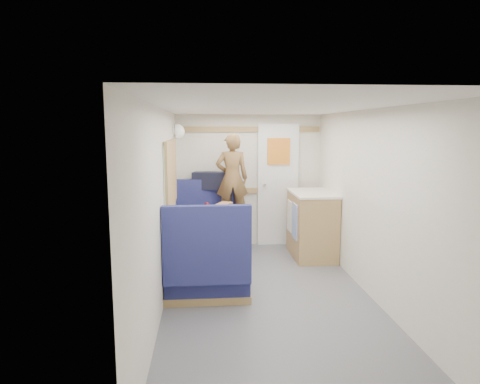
{
  "coord_description": "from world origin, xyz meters",
  "views": [
    {
      "loc": [
        -0.66,
        -4.2,
        1.81
      ],
      "look_at": [
        -0.24,
        0.9,
        1.03
      ],
      "focal_mm": 32.0,
      "sensor_mm": 36.0,
      "label": 1
    }
  ],
  "objects": [
    {
      "name": "floor",
      "position": [
        0.0,
        0.0,
        0.0
      ],
      "size": [
        4.5,
        4.5,
        0.0
      ],
      "primitive_type": "plane",
      "color": "#515156",
      "rests_on": "ground"
    },
    {
      "name": "duffel_bag",
      "position": [
        -0.58,
        2.12,
        1.03
      ],
      "size": [
        0.57,
        0.39,
        0.25
      ],
      "primitive_type": "cube",
      "rotation": [
        0.0,
        0.0,
        -0.28
      ],
      "color": "black",
      "rests_on": "ledge"
    },
    {
      "name": "galley_counter",
      "position": [
        0.82,
        1.55,
        0.47
      ],
      "size": [
        0.57,
        0.92,
        0.92
      ],
      "color": "#9D7647",
      "rests_on": "floor"
    },
    {
      "name": "ceiling",
      "position": [
        0.0,
        0.0,
        2.0
      ],
      "size": [
        4.5,
        4.5,
        0.0
      ],
      "primitive_type": "plane",
      "rotation": [
        3.14,
        0.0,
        0.0
      ],
      "color": "silver",
      "rests_on": "wall_back"
    },
    {
      "name": "bread_loaf",
      "position": [
        -0.43,
        1.27,
        0.78
      ],
      "size": [
        0.25,
        0.3,
        0.11
      ],
      "primitive_type": "cube",
      "rotation": [
        0.0,
        0.0,
        -0.44
      ],
      "color": "olive",
      "rests_on": "dinette_table"
    },
    {
      "name": "salt_grinder",
      "position": [
        -0.7,
        1.14,
        0.77
      ],
      "size": [
        0.04,
        0.04,
        0.1
      ],
      "primitive_type": "cylinder",
      "color": "white",
      "rests_on": "dinette_table"
    },
    {
      "name": "dinette_table",
      "position": [
        -0.65,
        1.0,
        0.57
      ],
      "size": [
        0.62,
        0.92,
        0.72
      ],
      "color": "white",
      "rests_on": "floor"
    },
    {
      "name": "side_window",
      "position": [
        -1.08,
        1.0,
        1.25
      ],
      "size": [
        0.04,
        1.3,
        0.72
      ],
      "primitive_type": "cube",
      "color": "#AAB89C",
      "rests_on": "wall_left"
    },
    {
      "name": "bench_far",
      "position": [
        -0.65,
        1.86,
        0.3
      ],
      "size": [
        0.9,
        0.59,
        1.05
      ],
      "color": "navy",
      "rests_on": "floor"
    },
    {
      "name": "wall_left",
      "position": [
        -1.1,
        0.0,
        1.0
      ],
      "size": [
        0.02,
        4.5,
        2.0
      ],
      "primitive_type": "cube",
      "color": "silver",
      "rests_on": "floor"
    },
    {
      "name": "cheese_block",
      "position": [
        -0.59,
        0.86,
        0.76
      ],
      "size": [
        0.12,
        0.08,
        0.04
      ],
      "primitive_type": "cube",
      "rotation": [
        0.0,
        0.0,
        0.14
      ],
      "color": "#F5DB8D",
      "rests_on": "tray"
    },
    {
      "name": "tumbler_left",
      "position": [
        -0.75,
        0.84,
        0.78
      ],
      "size": [
        0.08,
        0.08,
        0.12
      ],
      "primitive_type": "cylinder",
      "color": "white",
      "rests_on": "dinette_table"
    },
    {
      "name": "dome_light",
      "position": [
        -1.04,
        1.85,
        1.75
      ],
      "size": [
        0.2,
        0.2,
        0.2
      ],
      "primitive_type": "sphere",
      "color": "white",
      "rests_on": "wall_left"
    },
    {
      "name": "pepper_grinder",
      "position": [
        -0.59,
        0.95,
        0.77
      ],
      "size": [
        0.04,
        0.04,
        0.1
      ],
      "primitive_type": "cylinder",
      "color": "black",
      "rests_on": "dinette_table"
    },
    {
      "name": "wine_glass",
      "position": [
        -0.64,
        1.03,
        0.84
      ],
      "size": [
        0.08,
        0.08,
        0.17
      ],
      "color": "white",
      "rests_on": "dinette_table"
    },
    {
      "name": "bench_near",
      "position": [
        -0.65,
        0.14,
        0.3
      ],
      "size": [
        0.9,
        0.59,
        1.05
      ],
      "color": "navy",
      "rests_on": "floor"
    },
    {
      "name": "rear_door",
      "position": [
        0.45,
        2.22,
        0.97
      ],
      "size": [
        0.62,
        0.12,
        1.86
      ],
      "color": "white",
      "rests_on": "wall_back"
    },
    {
      "name": "wall_right",
      "position": [
        1.1,
        0.0,
        1.0
      ],
      "size": [
        0.02,
        4.5,
        2.0
      ],
      "primitive_type": "cube",
      "color": "silver",
      "rests_on": "floor"
    },
    {
      "name": "oak_trim_low",
      "position": [
        0.0,
        2.23,
        0.85
      ],
      "size": [
        2.15,
        0.02,
        0.08
      ],
      "primitive_type": "cube",
      "color": "#9D7647",
      "rests_on": "wall_back"
    },
    {
      "name": "ledge",
      "position": [
        -0.65,
        2.12,
        0.88
      ],
      "size": [
        0.9,
        0.14,
        0.04
      ],
      "primitive_type": "cube",
      "color": "#9D7647",
      "rests_on": "bench_far"
    },
    {
      "name": "person",
      "position": [
        -0.28,
        1.85,
        1.09
      ],
      "size": [
        0.47,
        0.31,
        1.28
      ],
      "primitive_type": "imported",
      "rotation": [
        0.0,
        0.0,
        3.15
      ],
      "color": "brown",
      "rests_on": "bench_far"
    },
    {
      "name": "beer_glass",
      "position": [
        -0.53,
        1.13,
        0.77
      ],
      "size": [
        0.07,
        0.07,
        0.11
      ],
      "primitive_type": "cylinder",
      "color": "brown",
      "rests_on": "dinette_table"
    },
    {
      "name": "wall_back",
      "position": [
        0.0,
        2.25,
        1.0
      ],
      "size": [
        2.2,
        0.02,
        2.0
      ],
      "primitive_type": "cube",
      "color": "silver",
      "rests_on": "floor"
    },
    {
      "name": "tray",
      "position": [
        -0.52,
        0.74,
        0.73
      ],
      "size": [
        0.38,
        0.43,
        0.02
      ],
      "primitive_type": "cube",
      "rotation": [
        0.0,
        0.0,
        0.38
      ],
      "color": "silver",
      "rests_on": "dinette_table"
    },
    {
      "name": "oak_trim_high",
      "position": [
        0.0,
        2.23,
        1.78
      ],
      "size": [
        2.15,
        0.02,
        0.08
      ],
      "primitive_type": "cube",
      "color": "#9D7647",
      "rests_on": "wall_back"
    },
    {
      "name": "orange_fruit",
      "position": [
        -0.56,
        0.92,
        0.77
      ],
      "size": [
        0.07,
        0.07,
        0.07
      ],
      "primitive_type": "sphere",
      "color": "#F6610A",
      "rests_on": "tray"
    }
  ]
}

